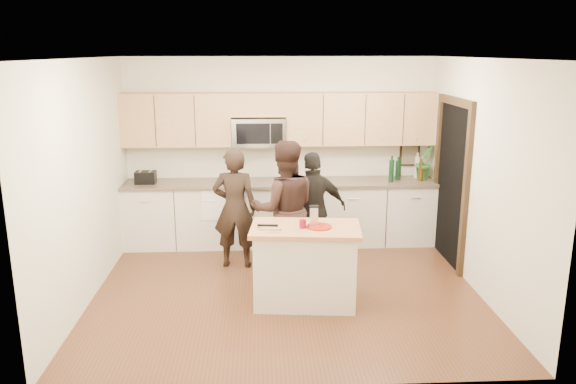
{
  "coord_description": "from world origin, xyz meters",
  "views": [
    {
      "loc": [
        -0.3,
        -6.21,
        2.78
      ],
      "look_at": [
        0.04,
        0.35,
        1.12
      ],
      "focal_mm": 35.0,
      "sensor_mm": 36.0,
      "label": 1
    }
  ],
  "objects_px": {
    "toaster": "(146,177)",
    "island": "(305,265)",
    "woman_center": "(284,209)",
    "woman_right": "(313,210)",
    "woman_left": "(235,208)"
  },
  "relations": [
    {
      "from": "toaster",
      "to": "woman_right",
      "type": "height_order",
      "value": "woman_right"
    },
    {
      "from": "island",
      "to": "toaster",
      "type": "relative_size",
      "value": 4.45
    },
    {
      "from": "toaster",
      "to": "island",
      "type": "bearing_deg",
      "value": -43.64
    },
    {
      "from": "woman_left",
      "to": "woman_right",
      "type": "height_order",
      "value": "woman_left"
    },
    {
      "from": "woman_left",
      "to": "woman_right",
      "type": "distance_m",
      "value": 1.02
    },
    {
      "from": "woman_center",
      "to": "woman_left",
      "type": "bearing_deg",
      "value": -34.21
    },
    {
      "from": "island",
      "to": "woman_right",
      "type": "height_order",
      "value": "woman_right"
    },
    {
      "from": "toaster",
      "to": "woman_center",
      "type": "bearing_deg",
      "value": -31.94
    },
    {
      "from": "woman_right",
      "to": "woman_left",
      "type": "bearing_deg",
      "value": -13.07
    },
    {
      "from": "island",
      "to": "woman_right",
      "type": "xyz_separation_m",
      "value": [
        0.2,
        1.15,
        0.31
      ]
    },
    {
      "from": "woman_center",
      "to": "woman_right",
      "type": "relative_size",
      "value": 1.14
    },
    {
      "from": "island",
      "to": "woman_center",
      "type": "bearing_deg",
      "value": 109.13
    },
    {
      "from": "island",
      "to": "woman_right",
      "type": "distance_m",
      "value": 1.21
    },
    {
      "from": "woman_center",
      "to": "woman_right",
      "type": "bearing_deg",
      "value": -144.94
    },
    {
      "from": "woman_center",
      "to": "island",
      "type": "bearing_deg",
      "value": 98.25
    }
  ]
}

